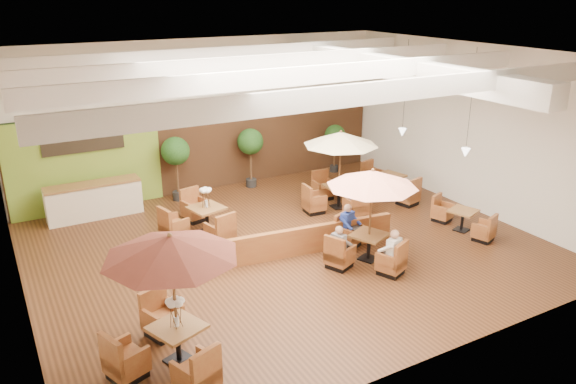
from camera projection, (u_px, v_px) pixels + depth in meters
room at (274, 116)px, 16.26m from camera, size 14.04×14.00×5.52m
service_counter at (94, 200)px, 18.35m from camera, size 3.00×0.75×1.18m
booth_divider at (299, 241)px, 15.81m from camera, size 5.83×0.88×0.81m
table_0 at (169, 273)px, 10.67m from camera, size 2.80×2.97×2.85m
table_1 at (370, 195)px, 14.97m from camera, size 2.62×2.78×2.66m
table_2 at (339, 153)px, 18.66m from camera, size 2.61×2.70×2.72m
table_3 at (198, 220)px, 17.10m from camera, size 2.04×2.94×1.61m
table_4 at (462, 221)px, 17.41m from camera, size 0.98×2.44×0.86m
table_5 at (383, 187)px, 20.17m from camera, size 1.95×2.82×1.01m
topiary_0 at (176, 154)px, 19.46m from camera, size 0.99×0.99×2.30m
topiary_1 at (250, 144)px, 20.80m from camera, size 0.97×0.97×2.25m
topiary_2 at (335, 137)px, 22.61m from camera, size 0.85×0.85×1.96m
diner_0 at (392, 248)px, 14.60m from camera, size 0.45×0.41×0.82m
diner_1 at (349, 222)px, 16.19m from camera, size 0.47×0.43×0.84m
diner_2 at (340, 242)px, 14.96m from camera, size 0.38×0.42×0.77m
diner_3 at (356, 195)px, 18.28m from camera, size 0.44×0.38×0.83m
diner_4 at (356, 195)px, 18.28m from camera, size 0.42×0.35×0.82m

